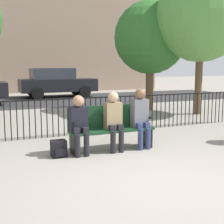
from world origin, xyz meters
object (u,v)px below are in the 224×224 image
at_px(seated_person_0, 79,121).
at_px(park_bench, 110,126).
at_px(seated_person_2, 141,115).
at_px(tree_1, 150,38).
at_px(seated_person_1, 114,118).
at_px(parked_car_0, 56,82).
at_px(tree_2, 201,17).
at_px(backpack, 59,149).

bearing_deg(seated_person_0, park_bench, 10.30).
distance_m(seated_person_2, tree_1, 6.28).
height_order(seated_person_1, parked_car_0, parked_car_0).
xyz_separation_m(tree_2, parked_car_0, (-3.26, 8.26, -2.59)).
xyz_separation_m(seated_person_1, tree_1, (3.73, 5.04, 2.13)).
bearing_deg(seated_person_1, park_bench, 98.13).
height_order(tree_1, tree_2, tree_2).
relative_size(seated_person_1, seated_person_2, 0.96).
bearing_deg(tree_1, park_bench, -127.40).
distance_m(park_bench, seated_person_0, 0.75).
distance_m(park_bench, seated_person_1, 0.23).
bearing_deg(backpack, seated_person_0, -2.53).
height_order(tree_1, parked_car_0, tree_1).
xyz_separation_m(seated_person_1, seated_person_2, (0.62, 0.00, 0.03)).
bearing_deg(seated_person_2, park_bench, 168.81).
bearing_deg(seated_person_1, seated_person_0, -179.82).
xyz_separation_m(park_bench, seated_person_2, (0.64, -0.13, 0.22)).
bearing_deg(tree_1, seated_person_1, -126.56).
xyz_separation_m(seated_person_2, parked_car_0, (0.91, 11.63, 0.13)).
relative_size(backpack, tree_1, 0.07).
bearing_deg(park_bench, tree_2, 33.99).
bearing_deg(seated_person_1, tree_1, 53.44).
bearing_deg(tree_2, park_bench, -146.01).
distance_m(seated_person_1, tree_2, 6.47).
xyz_separation_m(seated_person_0, backpack, (-0.41, 0.02, -0.51)).
bearing_deg(parked_car_0, tree_1, -71.55).
bearing_deg(tree_2, parked_car_0, 111.53).
height_order(seated_person_1, seated_person_2, seated_person_2).
bearing_deg(park_bench, backpack, -174.30).
height_order(seated_person_0, backpack, seated_person_0).
xyz_separation_m(backpack, tree_2, (5.94, 3.36, 3.28)).
height_order(park_bench, tree_2, tree_2).
bearing_deg(backpack, parked_car_0, 77.01).
relative_size(seated_person_0, tree_1, 0.28).
bearing_deg(seated_person_1, seated_person_2, 0.23).
relative_size(seated_person_1, tree_1, 0.29).
height_order(seated_person_2, tree_2, tree_2).
distance_m(seated_person_0, backpack, 0.66).
distance_m(seated_person_1, tree_1, 6.62).
height_order(park_bench, tree_1, tree_1).
distance_m(seated_person_2, tree_2, 6.02).
bearing_deg(tree_1, seated_person_2, -121.76).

